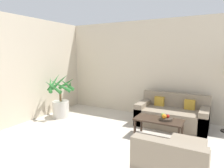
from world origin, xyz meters
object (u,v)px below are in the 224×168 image
at_px(sofa_loveseat, 172,115).
at_px(coffee_table, 159,122).
at_px(ottoman, 187,152).
at_px(potted_palm, 61,101).
at_px(fruit_bowl, 166,119).
at_px(apple_green, 163,115).
at_px(orange_fruit, 164,116).
at_px(apple_red, 168,116).

bearing_deg(sofa_loveseat, coffee_table, -95.52).
distance_m(sofa_loveseat, ottoman, 1.72).
xyz_separation_m(potted_palm, fruit_bowl, (2.94, -0.08, -0.04)).
bearing_deg(apple_green, potted_palm, 178.84).
relative_size(fruit_bowl, apple_green, 3.22).
distance_m(sofa_loveseat, orange_fruit, 0.97).
relative_size(coffee_table, apple_green, 12.07).
height_order(apple_green, ottoman, apple_green).
bearing_deg(fruit_bowl, coffee_table, -174.03).
bearing_deg(sofa_loveseat, fruit_bowl, -86.11).
height_order(sofa_loveseat, fruit_bowl, sofa_loveseat).
relative_size(sofa_loveseat, ottoman, 2.99).
xyz_separation_m(potted_palm, orange_fruit, (2.92, -0.14, 0.03)).
height_order(potted_palm, apple_red, potted_palm).
distance_m(fruit_bowl, apple_red, 0.07).
height_order(fruit_bowl, orange_fruit, orange_fruit).
bearing_deg(potted_palm, apple_red, -1.10).
xyz_separation_m(potted_palm, sofa_loveseat, (2.88, 0.80, -0.21)).
xyz_separation_m(fruit_bowl, apple_green, (-0.07, 0.02, 0.07)).
distance_m(coffee_table, orange_fruit, 0.20).
distance_m(orange_fruit, ottoman, 0.94).
xyz_separation_m(apple_red, orange_fruit, (-0.06, -0.08, 0.01)).
distance_m(apple_red, orange_fruit, 0.10).
bearing_deg(apple_green, sofa_loveseat, 89.61).
bearing_deg(apple_green, orange_fruit, -61.72).
distance_m(potted_palm, orange_fruit, 2.92).
relative_size(potted_palm, sofa_loveseat, 0.74).
relative_size(fruit_bowl, orange_fruit, 2.88).
relative_size(potted_palm, apple_red, 17.90).
xyz_separation_m(potted_palm, apple_red, (2.98, -0.06, 0.02)).
xyz_separation_m(sofa_loveseat, fruit_bowl, (0.06, -0.87, 0.17)).
xyz_separation_m(sofa_loveseat, apple_green, (-0.01, -0.85, 0.24)).
distance_m(potted_palm, apple_green, 2.88).
xyz_separation_m(potted_palm, apple_green, (2.88, -0.06, 0.03)).
xyz_separation_m(apple_green, orange_fruit, (0.04, -0.08, 0.00)).
bearing_deg(orange_fruit, apple_green, 118.28).
bearing_deg(apple_red, coffee_table, -168.74).
bearing_deg(orange_fruit, apple_red, 56.78).
xyz_separation_m(coffee_table, fruit_bowl, (0.15, 0.02, 0.08)).
bearing_deg(ottoman, potted_palm, 166.73).
relative_size(coffee_table, ottoman, 1.78).
distance_m(fruit_bowl, apple_green, 0.09).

